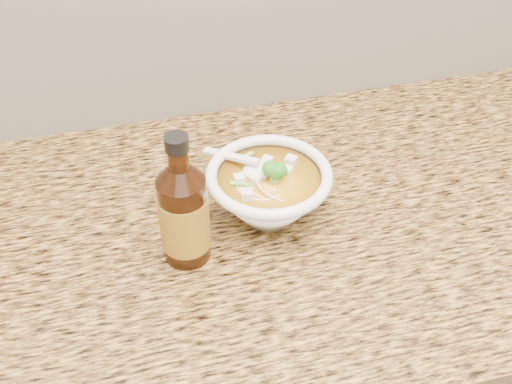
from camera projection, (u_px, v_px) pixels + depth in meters
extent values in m
cube|color=black|center=(287.00, 380.00, 1.31)|extent=(4.00, 0.65, 0.86)
cube|color=#AB823E|center=(296.00, 222.00, 1.01)|extent=(4.00, 0.68, 0.04)
cylinder|color=white|center=(268.00, 211.00, 0.99)|extent=(0.08, 0.08, 0.01)
torus|color=white|center=(269.00, 175.00, 0.95)|extent=(0.19, 0.19, 0.02)
torus|color=beige|center=(277.00, 178.00, 0.95)|extent=(0.14, 0.14, 0.00)
torus|color=beige|center=(261.00, 178.00, 0.95)|extent=(0.09, 0.09, 0.00)
torus|color=beige|center=(279.00, 183.00, 0.95)|extent=(0.11, 0.11, 0.00)
torus|color=beige|center=(261.00, 182.00, 0.95)|extent=(0.14, 0.14, 0.00)
torus|color=beige|center=(277.00, 188.00, 0.94)|extent=(0.12, 0.12, 0.00)
torus|color=beige|center=(273.00, 182.00, 0.95)|extent=(0.05, 0.05, 0.00)
cube|color=silver|center=(270.00, 200.00, 0.91)|extent=(0.02, 0.02, 0.01)
cube|color=silver|center=(258.00, 188.00, 0.93)|extent=(0.02, 0.02, 0.01)
cube|color=silver|center=(234.00, 175.00, 0.95)|extent=(0.02, 0.02, 0.01)
cube|color=silver|center=(236.00, 168.00, 0.96)|extent=(0.02, 0.02, 0.01)
cube|color=silver|center=(255.00, 167.00, 0.96)|extent=(0.02, 0.02, 0.01)
cube|color=silver|center=(273.00, 170.00, 0.96)|extent=(0.02, 0.02, 0.01)
cube|color=silver|center=(287.00, 173.00, 0.95)|extent=(0.02, 0.02, 0.01)
ellipsoid|color=#196014|center=(274.00, 172.00, 0.93)|extent=(0.04, 0.04, 0.03)
cylinder|color=#62C64C|center=(287.00, 184.00, 0.93)|extent=(0.02, 0.02, 0.01)
cylinder|color=#62C64C|center=(257.00, 185.00, 0.93)|extent=(0.01, 0.02, 0.01)
cylinder|color=#62C64C|center=(284.00, 181.00, 0.94)|extent=(0.02, 0.01, 0.01)
cylinder|color=#62C64C|center=(259.00, 190.00, 0.92)|extent=(0.02, 0.02, 0.01)
ellipsoid|color=white|center=(257.00, 171.00, 0.96)|extent=(0.04, 0.04, 0.02)
cube|color=white|center=(231.00, 156.00, 0.97)|extent=(0.08, 0.08, 0.03)
cylinder|color=#3A1907|center=(184.00, 219.00, 0.89)|extent=(0.08, 0.08, 0.14)
cylinder|color=#3A1907|center=(178.00, 159.00, 0.82)|extent=(0.03, 0.03, 0.03)
cylinder|color=black|center=(177.00, 143.00, 0.80)|extent=(0.04, 0.04, 0.02)
cylinder|color=red|center=(185.00, 221.00, 0.89)|extent=(0.08, 0.08, 0.09)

